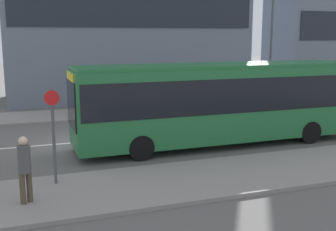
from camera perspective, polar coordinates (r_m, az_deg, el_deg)
The scene contains 9 objects.
ground_plane at distance 18.61m, azimuth -11.64°, elevation -3.56°, with size 120.00×120.00×0.00m, color #595654.
sidewalk_near at distance 12.70m, azimuth -7.51°, elevation -9.93°, with size 44.00×3.50×0.13m.
sidewalk_far at distance 24.66m, azimuth -13.74°, elevation 0.02°, with size 44.00×3.50×0.13m.
lane_centerline at distance 18.61m, azimuth -11.64°, elevation -3.54°, with size 41.80×0.16×0.01m.
city_bus at distance 17.64m, azimuth 6.97°, elevation 2.27°, with size 12.13×2.59×3.40m.
parked_car_0 at distance 27.41m, azimuth 18.13°, elevation 2.09°, with size 4.34×1.79×1.39m.
pedestrian_near_stop at distance 11.78m, azimuth -18.86°, elevation -6.40°, with size 0.34×0.34×1.82m.
bus_stop_sign at distance 12.90m, azimuth -15.27°, elevation -1.80°, with size 0.44×0.12×2.89m.
street_lamp at distance 27.31m, azimuth 13.87°, elevation 10.99°, with size 0.36×0.36×7.74m.
Camera 1 is at (-2.44, -17.88, 4.53)m, focal length 45.00 mm.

